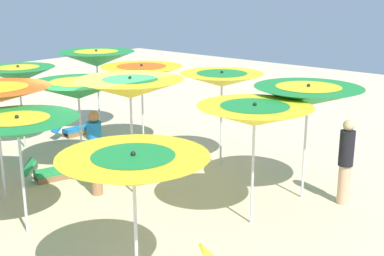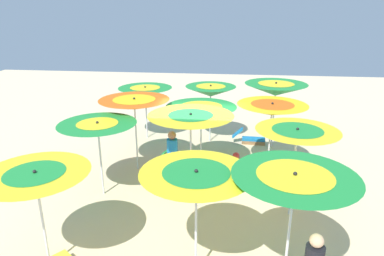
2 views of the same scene
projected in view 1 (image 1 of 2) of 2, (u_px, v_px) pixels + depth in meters
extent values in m
cube|color=beige|center=(111.00, 182.00, 11.67)|extent=(37.31, 37.31, 0.04)
cylinder|color=silver|center=(0.00, 148.00, 10.41)|extent=(0.05, 0.05, 2.21)
cylinder|color=silver|center=(23.00, 182.00, 8.96)|extent=(0.05, 0.05, 1.96)
cone|color=#1E8C38|center=(18.00, 128.00, 8.70)|extent=(2.11, 2.11, 0.34)
cone|color=yellow|center=(17.00, 123.00, 8.68)|extent=(1.11, 1.11, 0.18)
sphere|color=black|center=(17.00, 117.00, 8.65)|extent=(0.07, 0.07, 0.07)
cylinder|color=silver|center=(136.00, 236.00, 7.05)|extent=(0.05, 0.05, 1.91)
cone|color=yellow|center=(134.00, 171.00, 6.80)|extent=(2.06, 2.06, 0.44)
cone|color=#1E8C38|center=(133.00, 164.00, 6.77)|extent=(1.13, 1.13, 0.24)
sphere|color=black|center=(133.00, 154.00, 6.73)|extent=(0.07, 0.07, 0.07)
cylinder|color=silver|center=(22.00, 112.00, 13.81)|extent=(0.05, 0.05, 2.03)
cone|color=#1E8C38|center=(19.00, 75.00, 13.54)|extent=(1.94, 1.94, 0.40)
cone|color=yellow|center=(18.00, 71.00, 13.52)|extent=(1.13, 1.13, 0.23)
sphere|color=black|center=(18.00, 66.00, 13.48)|extent=(0.07, 0.07, 0.07)
cylinder|color=silver|center=(81.00, 132.00, 12.02)|extent=(0.05, 0.05, 1.99)
cone|color=#1E8C38|center=(78.00, 90.00, 11.75)|extent=(2.19, 2.19, 0.41)
cone|color=yellow|center=(78.00, 86.00, 11.73)|extent=(1.30, 1.30, 0.24)
sphere|color=black|center=(78.00, 80.00, 11.69)|extent=(0.07, 0.07, 0.07)
cylinder|color=silver|center=(132.00, 142.00, 10.71)|extent=(0.05, 0.05, 2.28)
cone|color=yellow|center=(130.00, 89.00, 10.41)|extent=(2.21, 2.21, 0.40)
cone|color=#1E8C38|center=(130.00, 84.00, 10.38)|extent=(1.15, 1.15, 0.21)
sphere|color=black|center=(130.00, 78.00, 10.35)|extent=(0.07, 0.07, 0.07)
cylinder|color=silver|center=(253.00, 171.00, 9.32)|extent=(0.05, 0.05, 2.08)
cone|color=yellow|center=(255.00, 116.00, 9.04)|extent=(2.08, 2.08, 0.37)
cone|color=#1E8C38|center=(255.00, 112.00, 9.02)|extent=(1.24, 1.24, 0.22)
sphere|color=black|center=(255.00, 104.00, 8.98)|extent=(0.07, 0.07, 0.07)
cylinder|color=silver|center=(99.00, 96.00, 15.33)|extent=(0.05, 0.05, 2.24)
cone|color=#1E8C38|center=(97.00, 59.00, 15.04)|extent=(2.26, 2.26, 0.45)
cone|color=yellow|center=(96.00, 56.00, 15.01)|extent=(1.30, 1.30, 0.26)
sphere|color=black|center=(96.00, 50.00, 14.97)|extent=(0.07, 0.07, 0.07)
cylinder|color=silver|center=(143.00, 112.00, 13.66)|extent=(0.05, 0.05, 2.11)
cone|color=yellow|center=(142.00, 73.00, 13.38)|extent=(2.15, 2.15, 0.35)
cone|color=orange|center=(142.00, 70.00, 13.36)|extent=(1.31, 1.31, 0.21)
sphere|color=black|center=(141.00, 65.00, 13.33)|extent=(0.07, 0.07, 0.07)
cylinder|color=silver|center=(221.00, 124.00, 12.40)|extent=(0.05, 0.05, 2.16)
cone|color=yellow|center=(222.00, 80.00, 12.11)|extent=(2.00, 2.00, 0.32)
cone|color=#1E8C38|center=(222.00, 77.00, 12.09)|extent=(1.21, 1.21, 0.19)
sphere|color=black|center=(222.00, 72.00, 12.06)|extent=(0.07, 0.07, 0.07)
cylinder|color=silver|center=(305.00, 148.00, 10.46)|extent=(0.05, 0.05, 2.18)
cone|color=#1E8C38|center=(308.00, 96.00, 10.17)|extent=(2.18, 2.18, 0.38)
cone|color=yellow|center=(308.00, 92.00, 10.15)|extent=(1.31, 1.31, 0.23)
sphere|color=black|center=(309.00, 85.00, 10.11)|extent=(0.07, 0.07, 0.07)
cube|color=olive|center=(53.00, 174.00, 11.91)|extent=(0.87, 0.30, 0.14)
cube|color=olive|center=(58.00, 178.00, 11.62)|extent=(0.87, 0.30, 0.14)
cube|color=green|center=(55.00, 171.00, 11.74)|extent=(0.97, 0.61, 0.10)
cube|color=green|center=(28.00, 167.00, 11.38)|extent=(0.40, 0.43, 0.36)
cube|color=olive|center=(75.00, 132.00, 15.37)|extent=(0.89, 0.07, 0.14)
cube|color=olive|center=(81.00, 134.00, 15.17)|extent=(0.89, 0.07, 0.14)
cube|color=#1972B7|center=(78.00, 129.00, 15.24)|extent=(0.90, 0.34, 0.10)
cube|color=#1972B7|center=(59.00, 125.00, 14.73)|extent=(0.42, 0.32, 0.40)
cylinder|color=#A3704C|center=(97.00, 175.00, 10.80)|extent=(0.24, 0.24, 0.86)
cylinder|color=#1972BF|center=(95.00, 139.00, 10.58)|extent=(0.30, 0.30, 0.75)
sphere|color=#A3704C|center=(93.00, 116.00, 10.45)|extent=(0.23, 0.23, 0.23)
cylinder|color=#D8A87F|center=(344.00, 184.00, 10.35)|extent=(0.24, 0.24, 0.83)
cylinder|color=black|center=(347.00, 148.00, 10.14)|extent=(0.30, 0.30, 0.72)
sphere|color=#D8A87F|center=(349.00, 125.00, 10.02)|extent=(0.22, 0.22, 0.22)
sphere|color=red|center=(93.00, 146.00, 13.77)|extent=(0.25, 0.25, 0.25)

